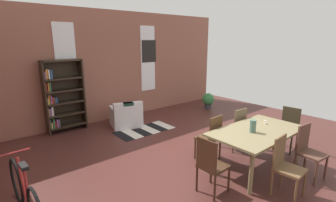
% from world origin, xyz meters
% --- Properties ---
extents(ground_plane, '(9.99, 9.99, 0.00)m').
position_xyz_m(ground_plane, '(0.00, 0.00, 0.00)').
color(ground_plane, '#4C2622').
extents(back_wall_brick, '(8.58, 0.12, 3.25)m').
position_xyz_m(back_wall_brick, '(0.00, 3.90, 1.63)').
color(back_wall_brick, '#965B4A').
rests_on(back_wall_brick, ground).
extents(window_pane_0, '(0.55, 0.02, 2.11)m').
position_xyz_m(window_pane_0, '(-1.33, 3.83, 1.79)').
color(window_pane_0, white).
extents(window_pane_1, '(0.55, 0.02, 2.11)m').
position_xyz_m(window_pane_1, '(1.33, 3.83, 1.79)').
color(window_pane_1, white).
extents(dining_table, '(1.86, 1.06, 0.76)m').
position_xyz_m(dining_table, '(0.57, -0.73, 0.68)').
color(dining_table, olive).
rests_on(dining_table, ground).
extents(vase_on_table, '(0.11, 0.11, 0.23)m').
position_xyz_m(vase_on_table, '(0.41, -0.73, 0.88)').
color(vase_on_table, '#4C7266').
rests_on(vase_on_table, dining_table).
extents(tealight_candle_0, '(0.04, 0.04, 0.05)m').
position_xyz_m(tealight_candle_0, '(1.08, -0.59, 0.79)').
color(tealight_candle_0, silver).
rests_on(tealight_candle_0, dining_table).
extents(tealight_candle_1, '(0.04, 0.04, 0.04)m').
position_xyz_m(tealight_candle_1, '(1.01, -0.65, 0.78)').
color(tealight_candle_1, silver).
rests_on(tealight_candle_1, dining_table).
extents(dining_chair_head_right, '(0.44, 0.44, 0.95)m').
position_xyz_m(dining_chair_head_right, '(1.88, -0.72, 0.51)').
color(dining_chair_head_right, '#362F1E').
rests_on(dining_chair_head_right, ground).
extents(dining_chair_far_left, '(0.42, 0.42, 0.95)m').
position_xyz_m(dining_chair_far_left, '(0.16, 0.03, 0.51)').
color(dining_chair_far_left, '#4C311C').
rests_on(dining_chair_far_left, ground).
extents(dining_chair_far_right, '(0.43, 0.43, 0.95)m').
position_xyz_m(dining_chair_far_right, '(0.99, 0.03, 0.51)').
color(dining_chair_far_right, brown).
rests_on(dining_chair_far_right, ground).
extents(dining_chair_near_right, '(0.43, 0.43, 0.95)m').
position_xyz_m(dining_chair_near_right, '(1.00, -1.48, 0.51)').
color(dining_chair_near_right, '#533328').
rests_on(dining_chair_near_right, ground).
extents(dining_chair_head_left, '(0.41, 0.41, 0.95)m').
position_xyz_m(dining_chair_head_left, '(-0.73, -0.73, 0.51)').
color(dining_chair_head_left, '#3A2316').
rests_on(dining_chair_head_left, ground).
extents(dining_chair_near_left, '(0.42, 0.42, 0.95)m').
position_xyz_m(dining_chair_near_left, '(0.15, -1.48, 0.51)').
color(dining_chair_near_left, brown).
rests_on(dining_chair_near_left, ground).
extents(bookshelf_tall, '(1.00, 0.32, 1.91)m').
position_xyz_m(bookshelf_tall, '(-1.59, 3.65, 0.95)').
color(bookshelf_tall, '#2D2319').
rests_on(bookshelf_tall, ground).
extents(armchair_white, '(0.99, 0.99, 0.75)m').
position_xyz_m(armchair_white, '(-0.09, 2.95, 0.28)').
color(armchair_white, silver).
rests_on(armchair_white, ground).
extents(bicycle_second, '(0.44, 1.71, 0.90)m').
position_xyz_m(bicycle_second, '(-3.09, 0.50, 0.35)').
color(bicycle_second, black).
rests_on(bicycle_second, ground).
extents(potted_plant_by_shelf, '(0.43, 0.43, 0.55)m').
position_xyz_m(potted_plant_by_shelf, '(3.13, 2.71, 0.31)').
color(potted_plant_by_shelf, '#333338').
rests_on(potted_plant_by_shelf, ground).
extents(striped_rug, '(1.60, 0.78, 0.01)m').
position_xyz_m(striped_rug, '(0.09, 2.31, 0.00)').
color(striped_rug, black).
rests_on(striped_rug, ground).
extents(framed_picture, '(0.56, 0.03, 0.72)m').
position_xyz_m(framed_picture, '(1.37, 3.83, 2.04)').
color(framed_picture, black).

